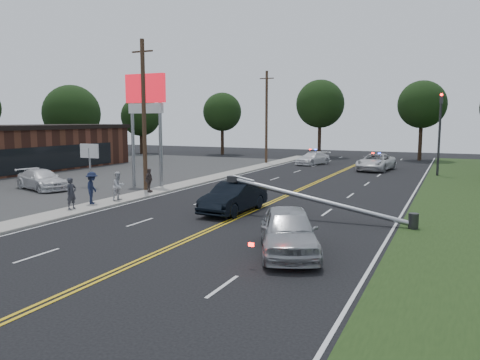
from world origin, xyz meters
The scene contains 24 objects.
ground centered at (0.00, 0.00, 0.00)m, with size 120.00×120.00×0.00m, color black.
parking_lot centered at (-20.00, 10.00, 0.01)m, with size 25.00×60.00×0.01m, color #2D2D2D.
sidewalk centered at (-8.40, 10.00, 0.06)m, with size 1.80×70.00×0.12m, color #9C978D.
centerline_yellow centered at (0.00, 10.00, 0.01)m, with size 0.36×80.00×0.00m, color gold.
pylon_sign centered at (-10.50, 14.00, 6.00)m, with size 3.20×0.35×8.00m.
small_sign centered at (-14.00, 12.00, 2.33)m, with size 1.60×0.14×3.10m.
traffic_signal centered at (8.30, 30.00, 4.21)m, with size 0.28×0.41×7.05m.
fallen_streetlight centered at (4.19, 8.00, 0.92)m, with size 9.36×0.44×1.91m.
utility_pole_mid centered at (-9.20, 12.00, 5.08)m, with size 1.60×0.28×10.00m.
utility_pole_far centered at (-9.20, 34.00, 5.08)m, with size 1.60×0.28×10.00m.
tree_3 centered at (-34.42, 31.30, 5.58)m, with size 7.08×7.08×9.12m.
tree_4 centered at (-30.85, 40.68, 5.25)m, with size 5.48×5.48×8.00m.
tree_5 centered at (-19.79, 44.26, 5.85)m, with size 5.27×5.27×8.50m.
tree_6 centered at (-6.48, 45.83, 6.81)m, with size 6.15×6.15×9.90m.
tree_7 centered at (5.78, 45.66, 6.56)m, with size 5.58×5.58×9.37m.
crashed_sedan centered at (-0.75, 8.06, 0.79)m, with size 1.67×4.80×1.58m, color black.
waiting_sedan centered at (4.31, 2.04, 0.84)m, with size 1.98×4.92×1.68m, color #A7AAAF.
parked_car centered at (-16.19, 9.65, 0.69)m, with size 1.94×4.78×1.39m, color silver.
emergency_a centered at (2.80, 32.00, 0.79)m, with size 2.64×5.72×1.59m, color silver.
emergency_b centered at (-4.27, 35.11, 0.68)m, with size 1.89×4.66×1.35m, color white.
bystander_a centered at (-8.63, 4.72, 0.95)m, with size 0.61×0.40×1.66m, color #2A2B32.
bystander_b centered at (-8.16, 7.94, 0.96)m, with size 0.82×0.64×1.68m, color silver.
bystander_c centered at (-8.72, 6.37, 1.02)m, with size 1.17×0.67×1.81m, color #161E39.
bystander_d centered at (-8.36, 11.21, 0.90)m, with size 0.91×0.38×1.55m, color #4F433F.
Camera 1 is at (9.62, -13.61, 4.80)m, focal length 35.00 mm.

